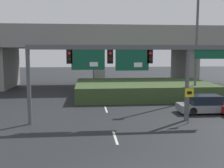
{
  "coord_description": "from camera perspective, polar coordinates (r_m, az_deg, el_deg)",
  "views": [
    {
      "loc": [
        -1.56,
        -8.75,
        4.9
      ],
      "look_at": [
        0.0,
        7.82,
        2.88
      ],
      "focal_mm": 42.0,
      "sensor_mm": 36.0,
      "label": 1
    }
  ],
  "objects": [
    {
      "name": "parked_sedan_near_right",
      "position": [
        22.65,
        19.81,
        -4.28
      ],
      "size": [
        4.71,
        1.85,
        1.45
      ],
      "rotation": [
        0.0,
        0.0,
        -0.02
      ],
      "color": "gray",
      "rests_on": "ground"
    },
    {
      "name": "speed_limit_sign",
      "position": [
        18.78,
        16.4,
        -3.4
      ],
      "size": [
        0.6,
        0.11,
        2.51
      ],
      "color": "#4C4C4C",
      "rests_on": "ground"
    },
    {
      "name": "highway_light_pole_near",
      "position": [
        27.7,
        18.01,
        10.72
      ],
      "size": [
        0.7,
        0.36,
        13.07
      ],
      "color": "#515456",
      "rests_on": "ground"
    },
    {
      "name": "lane_markings",
      "position": [
        22.7,
        -1.32,
        -5.56
      ],
      "size": [
        0.14,
        32.52,
        0.01
      ],
      "color": "silver",
      "rests_on": "ground"
    },
    {
      "name": "signal_gantry",
      "position": [
        18.1,
        2.44,
        5.2
      ],
      "size": [
        14.17,
        0.44,
        5.4
      ],
      "color": "#515456",
      "rests_on": "ground"
    },
    {
      "name": "overpass_bridge",
      "position": [
        37.71,
        -3.03,
        8.33
      ],
      "size": [
        44.91,
        9.96,
        8.34
      ],
      "color": "gray",
      "rests_on": "ground"
    },
    {
      "name": "grass_embankment",
      "position": [
        29.89,
        6.67,
        -1.07
      ],
      "size": [
        14.87,
        9.9,
        1.56
      ],
      "color": "#384C28",
      "rests_on": "ground"
    }
  ]
}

